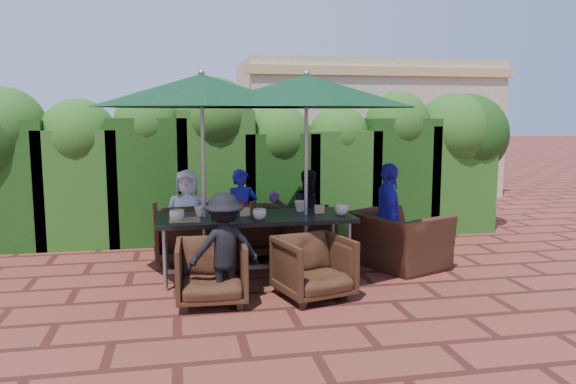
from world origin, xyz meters
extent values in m
plane|color=maroon|center=(0.00, 0.00, 0.00)|extent=(80.00, 80.00, 0.00)
cube|color=black|center=(-0.17, 0.07, 0.72)|extent=(2.32, 0.90, 0.05)
cube|color=gray|center=(-0.17, 0.07, 0.12)|extent=(2.12, 0.05, 0.05)
cylinder|color=gray|center=(-1.23, -0.28, 0.35)|extent=(0.05, 0.05, 0.70)
cylinder|color=gray|center=(-1.23, 0.42, 0.35)|extent=(0.05, 0.05, 0.70)
cylinder|color=gray|center=(0.89, -0.28, 0.35)|extent=(0.05, 0.05, 0.70)
cylinder|color=gray|center=(0.89, 0.42, 0.35)|extent=(0.05, 0.05, 0.70)
cylinder|color=gray|center=(-0.78, 0.09, 0.01)|extent=(0.44, 0.44, 0.03)
cylinder|color=gray|center=(-0.78, 0.09, 1.20)|extent=(0.04, 0.04, 2.40)
cone|color=black|center=(-0.78, 0.09, 2.22)|extent=(2.53, 2.53, 0.38)
sphere|color=gray|center=(-0.78, 0.09, 2.42)|extent=(0.08, 0.08, 0.08)
cylinder|color=gray|center=(0.44, 0.04, 0.01)|extent=(0.44, 0.44, 0.03)
cylinder|color=gray|center=(0.44, 0.04, 1.20)|extent=(0.04, 0.04, 2.40)
cone|color=black|center=(0.44, 0.04, 2.22)|extent=(2.69, 2.69, 0.38)
sphere|color=gray|center=(0.44, 0.04, 2.42)|extent=(0.08, 0.08, 0.08)
imported|color=black|center=(-0.99, 1.02, 0.43)|extent=(0.88, 0.83, 0.86)
imported|color=black|center=(-0.09, 1.09, 0.43)|extent=(0.86, 0.80, 0.86)
imported|color=black|center=(0.67, 0.90, 0.35)|extent=(0.72, 0.68, 0.70)
imported|color=black|center=(-0.76, -0.80, 0.37)|extent=(0.74, 0.69, 0.73)
imported|color=black|center=(0.33, -0.82, 0.37)|extent=(0.87, 0.83, 0.73)
imported|color=black|center=(1.68, 0.16, 0.47)|extent=(1.07, 1.27, 0.95)
imported|color=silver|center=(-0.96, 0.94, 0.62)|extent=(0.65, 0.44, 1.24)
imported|color=#241FA9|center=(-0.23, 1.02, 0.61)|extent=(0.48, 0.41, 1.21)
imported|color=black|center=(0.72, 0.99, 0.60)|extent=(0.61, 0.42, 1.19)
imported|color=black|center=(-0.62, -0.83, 0.58)|extent=(0.78, 0.45, 1.16)
imported|color=#241FA9|center=(1.51, 0.09, 0.68)|extent=(0.54, 0.85, 1.35)
imported|color=#D44A82|center=(-0.68, 1.19, 0.38)|extent=(0.35, 0.32, 0.77)
imported|color=#894697|center=(0.25, 1.19, 0.44)|extent=(0.37, 0.33, 0.89)
imported|color=#248636|center=(1.85, 4.35, 0.91)|extent=(1.68, 1.56, 1.81)
imported|color=#D44A82|center=(2.21, 4.28, 0.90)|extent=(0.91, 0.61, 1.80)
imported|color=gray|center=(3.68, 4.44, 0.96)|extent=(1.35, 0.97, 1.92)
imported|color=beige|center=(-1.09, -0.13, 0.82)|extent=(0.17, 0.17, 0.14)
imported|color=beige|center=(-0.83, 0.14, 0.81)|extent=(0.13, 0.13, 0.12)
imported|color=beige|center=(-0.16, -0.18, 0.81)|extent=(0.16, 0.16, 0.13)
imported|color=beige|center=(0.41, 0.25, 0.82)|extent=(0.15, 0.15, 0.14)
imported|color=beige|center=(0.85, -0.07, 0.82)|extent=(0.17, 0.17, 0.13)
cylinder|color=#B20C0A|center=(-0.33, 0.17, 0.83)|extent=(0.04, 0.04, 0.17)
cylinder|color=#4C230C|center=(-0.22, 0.12, 0.83)|extent=(0.04, 0.04, 0.17)
cube|color=#A97C51|center=(-1.01, -0.09, 0.76)|extent=(0.35, 0.25, 0.02)
cube|color=tan|center=(-0.30, 0.09, 0.80)|extent=(0.12, 0.06, 0.10)
cube|color=tan|center=(0.62, 0.09, 0.80)|extent=(0.12, 0.06, 0.10)
cube|color=black|center=(-3.50, 2.30, 0.94)|extent=(1.15, 0.95, 1.87)
sphere|color=black|center=(-3.50, 2.30, 1.77)|extent=(1.15, 1.15, 1.15)
cube|color=black|center=(-2.50, 2.30, 0.86)|extent=(1.15, 0.95, 1.73)
sphere|color=black|center=(-2.50, 2.30, 1.63)|extent=(1.12, 1.12, 1.12)
cube|color=black|center=(-1.50, 2.30, 0.95)|extent=(1.15, 0.95, 1.90)
sphere|color=black|center=(-1.50, 2.30, 1.80)|extent=(1.02, 1.02, 1.02)
cube|color=black|center=(-0.50, 2.30, 1.01)|extent=(1.15, 0.95, 2.01)
sphere|color=black|center=(-0.50, 2.30, 1.91)|extent=(1.22, 1.22, 1.22)
cube|color=black|center=(0.50, 2.30, 0.83)|extent=(1.15, 0.95, 1.66)
sphere|color=black|center=(0.50, 2.30, 1.56)|extent=(1.10, 1.10, 1.10)
cube|color=black|center=(1.50, 2.30, 0.85)|extent=(1.15, 0.95, 1.69)
sphere|color=black|center=(1.50, 2.30, 1.59)|extent=(0.99, 0.99, 0.99)
cube|color=black|center=(2.50, 2.30, 0.94)|extent=(1.15, 0.95, 1.89)
sphere|color=black|center=(2.50, 2.30, 1.79)|extent=(1.07, 1.07, 1.07)
cube|color=black|center=(3.50, 2.30, 0.88)|extent=(1.15, 0.95, 1.76)
sphere|color=black|center=(3.50, 2.30, 1.66)|extent=(1.29, 1.29, 1.29)
sphere|color=black|center=(3.80, 2.40, 1.60)|extent=(1.40, 1.40, 1.40)
cube|color=beige|center=(3.50, 7.00, 1.60)|extent=(6.00, 3.00, 3.20)
cube|color=tan|center=(3.50, 5.55, 2.90)|extent=(6.20, 0.25, 0.20)
camera|label=1|loc=(-1.06, -6.47, 1.95)|focal=35.00mm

